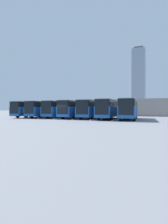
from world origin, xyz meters
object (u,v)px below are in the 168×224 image
at_px(bus_2, 92,109).
at_px(bus_4, 61,109).
at_px(bus_1, 109,109).
at_px(bus_5, 46,109).
at_px(bus_6, 33,109).
at_px(bus_0, 129,109).
at_px(bus_3, 75,109).

relative_size(bus_2, bus_4, 1.00).
distance_m(bus_1, bus_5, 14.37).
bearing_deg(bus_1, bus_5, -7.34).
distance_m(bus_2, bus_6, 14.37).
bearing_deg(bus_4, bus_1, 169.76).
bearing_deg(bus_2, bus_5, -4.02).
bearing_deg(bus_6, bus_5, 175.83).
bearing_deg(bus_1, bus_6, -6.71).
distance_m(bus_0, bus_6, 21.55).
relative_size(bus_0, bus_1, 1.00).
bearing_deg(bus_2, bus_4, -6.71).
relative_size(bus_1, bus_3, 1.00).
bearing_deg(bus_3, bus_5, -4.48).
height_order(bus_0, bus_5, same).
height_order(bus_1, bus_2, same).
relative_size(bus_2, bus_3, 1.00).
xyz_separation_m(bus_0, bus_5, (17.96, -0.49, 0.00)).
height_order(bus_0, bus_6, same).
xyz_separation_m(bus_2, bus_6, (14.36, 0.36, 0.00)).
height_order(bus_1, bus_6, same).
bearing_deg(bus_6, bus_2, 175.95).
bearing_deg(bus_0, bus_4, -9.14).
bearing_deg(bus_3, bus_6, -4.38).
relative_size(bus_1, bus_6, 1.00).
relative_size(bus_0, bus_4, 1.00).
bearing_deg(bus_4, bus_2, 173.29).
xyz_separation_m(bus_1, bus_5, (14.36, -0.47, 0.00)).
relative_size(bus_5, bus_6, 1.00).
distance_m(bus_3, bus_4, 3.60).
height_order(bus_1, bus_4, same).
bearing_deg(bus_1, bus_0, 174.16).
xyz_separation_m(bus_5, bus_6, (3.59, 0.08, 0.00)).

